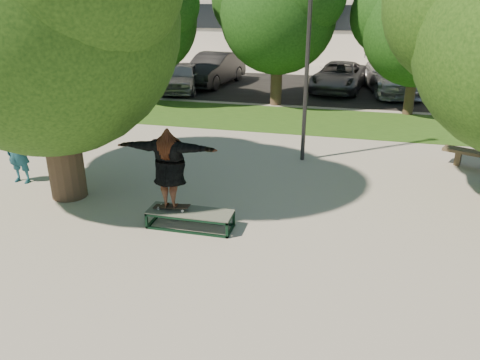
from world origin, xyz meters
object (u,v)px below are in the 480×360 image
(car_silver_b, at_px, (392,76))
(car_dark, at_px, (213,69))
(tree_left, at_px, (41,3))
(bystander, at_px, (18,150))
(grind_box, at_px, (190,219))
(car_silver_a, at_px, (183,77))
(lamppost, at_px, (308,50))
(car_grey, at_px, (339,76))

(car_silver_b, bearing_deg, car_dark, 170.74)
(tree_left, height_order, bystander, tree_left)
(grind_box, bearing_deg, car_silver_a, 110.75)
(tree_left, bearing_deg, car_silver_a, 97.51)
(lamppost, bearing_deg, car_silver_b, 74.33)
(grind_box, bearing_deg, car_dark, 105.09)
(car_silver_a, bearing_deg, tree_left, -91.58)
(car_grey, bearing_deg, tree_left, -103.86)
(tree_left, distance_m, car_dark, 15.10)
(tree_left, height_order, grind_box, tree_left)
(bystander, distance_m, car_dark, 14.26)
(tree_left, bearing_deg, car_silver_b, 60.57)
(bystander, xyz_separation_m, car_silver_b, (9.97, 14.37, -0.10))
(car_grey, distance_m, car_silver_b, 2.53)
(bystander, distance_m, car_silver_a, 12.30)
(bystander, bearing_deg, car_silver_b, 56.45)
(lamppost, height_order, car_silver_a, lamppost)
(lamppost, xyz_separation_m, car_silver_b, (3.05, 10.89, -2.36))
(lamppost, distance_m, car_dark, 12.53)
(tree_left, height_order, car_dark, tree_left)
(car_grey, bearing_deg, grind_box, -90.74)
(tree_left, distance_m, car_grey, 16.29)
(car_dark, bearing_deg, tree_left, -78.65)
(car_dark, bearing_deg, car_grey, 9.45)
(grind_box, height_order, bystander, bystander)
(tree_left, height_order, car_grey, tree_left)
(car_silver_a, relative_size, car_silver_b, 0.75)
(bystander, height_order, car_dark, bystander)
(car_silver_a, xyz_separation_m, car_silver_b, (10.02, 2.07, 0.10))
(tree_left, bearing_deg, car_grey, 68.48)
(bystander, relative_size, car_silver_a, 0.44)
(lamppost, distance_m, grind_box, 5.96)
(tree_left, bearing_deg, car_dark, 92.76)
(tree_left, relative_size, car_silver_b, 1.31)
(bystander, bearing_deg, car_dark, 87.52)
(tree_left, relative_size, car_silver_a, 1.75)
(grind_box, distance_m, car_silver_a, 14.62)
(lamppost, bearing_deg, tree_left, -143.58)
(car_silver_a, distance_m, car_grey, 7.76)
(tree_left, height_order, car_silver_a, tree_left)
(lamppost, relative_size, car_silver_b, 1.12)
(grind_box, bearing_deg, tree_left, 164.86)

